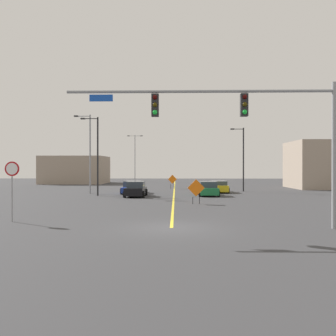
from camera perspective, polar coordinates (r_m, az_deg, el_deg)
name	(u,v)px	position (r m, az deg, el deg)	size (l,w,h in m)	color
ground	(172,228)	(17.15, 0.56, -9.42)	(141.91, 141.91, 0.00)	#38383A
road_centre_stripe	(175,185)	(56.40, 1.04, -2.71)	(0.16, 78.84, 0.01)	yellow
traffic_signal_assembly	(243,117)	(17.33, 11.68, 7.80)	(12.54, 0.44, 6.79)	gray
stop_sign	(12,180)	(20.49, -23.35, -1.68)	(0.76, 0.07, 3.14)	gray
street_lamp_far_right	(135,154)	(71.79, -5.23, 2.13)	(3.04, 0.24, 9.12)	gray
street_lamp_mid_left	(242,156)	(42.89, 11.64, 1.82)	(1.58, 0.24, 7.39)	black
street_lamp_far_left	(96,152)	(36.51, -11.20, 2.44)	(1.77, 0.24, 7.78)	black
street_lamp_mid_right	(89,150)	(39.42, -12.34, 2.74)	(1.79, 0.24, 8.40)	gray
construction_sign_right_lane	(196,189)	(27.96, 4.45, -3.28)	(1.33, 0.20, 1.90)	orange
construction_sign_median_far	(172,180)	(47.38, 0.70, -1.90)	(1.16, 0.31, 1.81)	orange
car_green_distant	(208,189)	(36.08, 6.26, -3.30)	(2.08, 4.01, 1.42)	#196B38
car_yellow_approaching	(218,187)	(40.92, 7.95, -2.93)	(2.11, 4.38, 1.29)	gold
car_blue_near	(132,187)	(39.29, -5.61, -3.05)	(2.13, 4.49, 1.33)	#1E389E
car_black_passing	(136,189)	(35.09, -5.08, -3.39)	(2.02, 3.91, 1.44)	black
roadside_building_east	(320,165)	(52.30, 22.79, 0.47)	(7.45, 8.13, 6.25)	gray
roadside_building_west	(76,170)	(64.58, -14.33, -0.28)	(10.38, 8.92, 4.66)	gray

